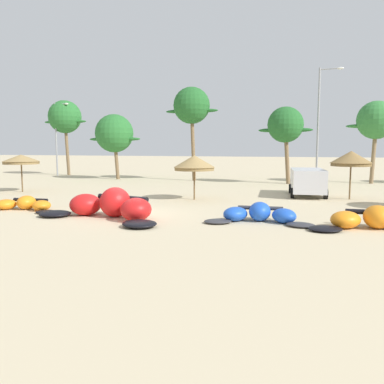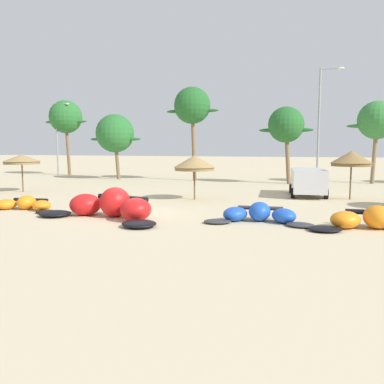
% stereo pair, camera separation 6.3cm
% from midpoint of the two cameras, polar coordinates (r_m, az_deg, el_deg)
% --- Properties ---
extents(ground_plane, '(260.00, 260.00, 0.00)m').
position_cam_midpoint_polar(ground_plane, '(20.03, -8.49, -3.20)').
color(ground_plane, beige).
extents(kite_left, '(4.75, 2.45, 0.75)m').
position_cam_midpoint_polar(kite_left, '(22.99, -22.78, -1.67)').
color(kite_left, black).
rests_on(kite_left, ground).
extents(kite_left_of_center, '(6.86, 3.90, 1.42)m').
position_cam_midpoint_polar(kite_left_of_center, '(19.16, -11.55, -2.03)').
color(kite_left_of_center, black).
rests_on(kite_left_of_center, ground).
extents(kite_center, '(4.97, 2.49, 0.87)m').
position_cam_midpoint_polar(kite_center, '(18.04, 9.67, -3.20)').
color(kite_center, '#333338').
rests_on(kite_center, ground).
extents(kite_right_of_center, '(5.79, 2.71, 0.96)m').
position_cam_midpoint_polar(kite_right_of_center, '(17.75, 25.20, -3.75)').
color(kite_right_of_center, black).
rests_on(kite_right_of_center, ground).
extents(beach_umbrella_near_van, '(2.70, 2.70, 2.79)m').
position_cam_midpoint_polar(beach_umbrella_near_van, '(32.33, -23.08, 4.31)').
color(beach_umbrella_near_van, brown).
rests_on(beach_umbrella_near_van, ground).
extents(beach_umbrella_middle, '(2.64, 2.64, 2.82)m').
position_cam_midpoint_polar(beach_umbrella_middle, '(25.30, 0.44, 4.19)').
color(beach_umbrella_middle, brown).
rests_on(beach_umbrella_middle, ground).
extents(beach_umbrella_near_palms, '(2.59, 2.59, 3.09)m').
position_cam_midpoint_polar(beach_umbrella_near_palms, '(27.33, 21.87, 4.46)').
color(beach_umbrella_near_palms, brown).
rests_on(beach_umbrella_near_palms, ground).
extents(parked_van, '(2.74, 5.03, 1.84)m').
position_cam_midpoint_polar(parked_van, '(28.54, 16.25, 1.66)').
color(parked_van, silver).
rests_on(parked_van, ground).
extents(palm_leftmost, '(5.87, 3.91, 8.93)m').
position_cam_midpoint_polar(palm_leftmost, '(50.95, -17.54, 10.12)').
color(palm_leftmost, brown).
rests_on(palm_leftmost, ground).
extents(palm_left, '(5.94, 3.96, 6.76)m').
position_cam_midpoint_polar(palm_left, '(42.74, -10.89, 8.17)').
color(palm_left, brown).
rests_on(palm_left, ground).
extents(palm_left_of_gap, '(5.44, 3.63, 9.28)m').
position_cam_midpoint_polar(palm_left_of_gap, '(40.46, 0.07, 12.13)').
color(palm_left_of_gap, brown).
rests_on(palm_left_of_gap, ground).
extents(palm_center_left, '(4.86, 3.24, 6.99)m').
position_cam_midpoint_polar(palm_center_left, '(37.54, 13.32, 9.24)').
color(palm_center_left, brown).
rests_on(palm_center_left, ground).
extents(palm_center_right, '(5.19, 3.46, 7.52)m').
position_cam_midpoint_polar(palm_center_right, '(40.35, 24.95, 9.21)').
color(palm_center_right, '#7F6647').
rests_on(palm_center_right, ground).
extents(lamppost_west, '(1.96, 0.24, 8.50)m').
position_cam_midpoint_polar(lamppost_west, '(50.05, -18.52, 7.74)').
color(lamppost_west, gray).
rests_on(lamppost_west, ground).
extents(lamppost_west_center, '(2.05, 0.24, 10.24)m').
position_cam_midpoint_polar(lamppost_west_center, '(37.52, 17.94, 9.71)').
color(lamppost_west_center, gray).
rests_on(lamppost_west_center, ground).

